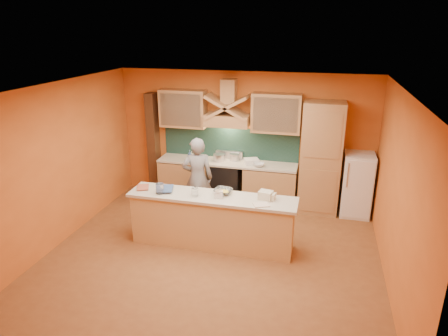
% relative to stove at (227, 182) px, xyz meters
% --- Properties ---
extents(floor, '(5.50, 5.00, 0.01)m').
position_rel_stove_xyz_m(floor, '(0.30, -2.20, -0.45)').
color(floor, brown).
rests_on(floor, ground).
extents(ceiling, '(5.50, 5.00, 0.01)m').
position_rel_stove_xyz_m(ceiling, '(0.30, -2.20, 2.35)').
color(ceiling, white).
rests_on(ceiling, wall_back).
extents(wall_back, '(5.50, 0.02, 2.80)m').
position_rel_stove_xyz_m(wall_back, '(0.30, 0.30, 0.95)').
color(wall_back, orange).
rests_on(wall_back, floor).
extents(wall_front, '(5.50, 0.02, 2.80)m').
position_rel_stove_xyz_m(wall_front, '(0.30, -4.70, 0.95)').
color(wall_front, orange).
rests_on(wall_front, floor).
extents(wall_left, '(0.02, 5.00, 2.80)m').
position_rel_stove_xyz_m(wall_left, '(-2.45, -2.20, 0.95)').
color(wall_left, orange).
rests_on(wall_left, floor).
extents(wall_right, '(0.02, 5.00, 2.80)m').
position_rel_stove_xyz_m(wall_right, '(3.05, -2.20, 0.95)').
color(wall_right, orange).
rests_on(wall_right, floor).
extents(base_cabinet_left, '(1.10, 0.60, 0.86)m').
position_rel_stove_xyz_m(base_cabinet_left, '(-0.95, 0.00, -0.02)').
color(base_cabinet_left, tan).
rests_on(base_cabinet_left, floor).
extents(base_cabinet_right, '(1.10, 0.60, 0.86)m').
position_rel_stove_xyz_m(base_cabinet_right, '(0.95, 0.00, -0.02)').
color(base_cabinet_right, tan).
rests_on(base_cabinet_right, floor).
extents(counter_top, '(3.00, 0.62, 0.04)m').
position_rel_stove_xyz_m(counter_top, '(-0.00, 0.00, 0.45)').
color(counter_top, beige).
rests_on(counter_top, base_cabinet_left).
extents(stove, '(0.60, 0.58, 0.90)m').
position_rel_stove_xyz_m(stove, '(0.00, 0.00, 0.00)').
color(stove, black).
rests_on(stove, floor).
extents(backsplash, '(3.00, 0.03, 0.70)m').
position_rel_stove_xyz_m(backsplash, '(-0.00, 0.28, 0.80)').
color(backsplash, '#17322D').
rests_on(backsplash, wall_back).
extents(range_hood, '(0.92, 0.50, 0.24)m').
position_rel_stove_xyz_m(range_hood, '(0.00, 0.05, 1.37)').
color(range_hood, tan).
rests_on(range_hood, wall_back).
extents(hood_chimney, '(0.30, 0.30, 0.50)m').
position_rel_stove_xyz_m(hood_chimney, '(0.00, 0.15, 1.95)').
color(hood_chimney, tan).
rests_on(hood_chimney, wall_back).
extents(upper_cabinet_left, '(1.00, 0.35, 0.80)m').
position_rel_stove_xyz_m(upper_cabinet_left, '(-1.00, 0.12, 1.55)').
color(upper_cabinet_left, tan).
rests_on(upper_cabinet_left, wall_back).
extents(upper_cabinet_right, '(1.00, 0.35, 0.80)m').
position_rel_stove_xyz_m(upper_cabinet_right, '(1.00, 0.12, 1.55)').
color(upper_cabinet_right, tan).
rests_on(upper_cabinet_right, wall_back).
extents(pantry_column, '(0.80, 0.60, 2.30)m').
position_rel_stove_xyz_m(pantry_column, '(1.95, 0.00, 0.70)').
color(pantry_column, tan).
rests_on(pantry_column, floor).
extents(fridge, '(0.58, 0.60, 1.30)m').
position_rel_stove_xyz_m(fridge, '(2.70, 0.00, 0.20)').
color(fridge, white).
rests_on(fridge, floor).
extents(trim_column_left, '(0.20, 0.30, 2.30)m').
position_rel_stove_xyz_m(trim_column_left, '(-1.75, 0.15, 0.70)').
color(trim_column_left, '#472816').
rests_on(trim_column_left, floor).
extents(island_body, '(2.80, 0.55, 0.88)m').
position_rel_stove_xyz_m(island_body, '(0.20, -1.90, -0.01)').
color(island_body, tan).
rests_on(island_body, floor).
extents(island_top, '(2.90, 0.62, 0.05)m').
position_rel_stove_xyz_m(island_top, '(0.20, -1.90, 0.47)').
color(island_top, beige).
rests_on(island_top, island_body).
extents(person, '(0.70, 0.56, 1.66)m').
position_rel_stove_xyz_m(person, '(-0.38, -0.89, 0.38)').
color(person, gray).
rests_on(person, floor).
extents(pot_large, '(0.30, 0.30, 0.15)m').
position_rel_stove_xyz_m(pot_large, '(-0.17, 0.01, 0.53)').
color(pot_large, silver).
rests_on(pot_large, stove).
extents(pot_small, '(0.20, 0.20, 0.15)m').
position_rel_stove_xyz_m(pot_small, '(0.14, 0.11, 0.53)').
color(pot_small, silver).
rests_on(pot_small, stove).
extents(soap_bottle_a, '(0.10, 0.11, 0.18)m').
position_rel_stove_xyz_m(soap_bottle_a, '(-0.78, -0.04, 0.56)').
color(soap_bottle_a, white).
rests_on(soap_bottle_a, counter_top).
extents(soap_bottle_b, '(0.13, 0.13, 0.23)m').
position_rel_stove_xyz_m(soap_bottle_b, '(-0.79, -0.14, 0.59)').
color(soap_bottle_b, '#315488').
rests_on(soap_bottle_b, counter_top).
extents(bowl_back, '(0.27, 0.27, 0.07)m').
position_rel_stove_xyz_m(bowl_back, '(0.71, -0.15, 0.51)').
color(bowl_back, silver).
rests_on(bowl_back, counter_top).
extents(dish_rack, '(0.36, 0.33, 0.11)m').
position_rel_stove_xyz_m(dish_rack, '(0.53, -0.00, 0.52)').
color(dish_rack, silver).
rests_on(dish_rack, counter_top).
extents(book_lower, '(0.30, 0.34, 0.03)m').
position_rel_stove_xyz_m(book_lower, '(-1.18, -1.91, 0.51)').
color(book_lower, '#AA543C').
rests_on(book_lower, island_top).
extents(book_upper, '(0.34, 0.40, 0.03)m').
position_rel_stove_xyz_m(book_upper, '(-0.77, -1.92, 0.53)').
color(book_upper, '#3B5382').
rests_on(book_upper, island_top).
extents(jar_large, '(0.18, 0.18, 0.18)m').
position_rel_stove_xyz_m(jar_large, '(-0.70, -2.02, 0.58)').
color(jar_large, silver).
rests_on(jar_large, island_top).
extents(jar_small, '(0.15, 0.15, 0.14)m').
position_rel_stove_xyz_m(jar_small, '(-0.08, -1.97, 0.57)').
color(jar_small, white).
rests_on(jar_small, island_top).
extents(kitchen_scale, '(0.14, 0.14, 0.11)m').
position_rel_stove_xyz_m(kitchen_scale, '(0.33, -1.95, 0.55)').
color(kitchen_scale, white).
rests_on(kitchen_scale, island_top).
extents(mixing_bowl, '(0.36, 0.36, 0.08)m').
position_rel_stove_xyz_m(mixing_bowl, '(0.36, -1.75, 0.53)').
color(mixing_bowl, silver).
rests_on(mixing_bowl, island_top).
extents(cloth, '(0.31, 0.28, 0.02)m').
position_rel_stove_xyz_m(cloth, '(1.08, -2.07, 0.50)').
color(cloth, beige).
rests_on(cloth, island_top).
extents(grocery_bag_a, '(0.25, 0.22, 0.14)m').
position_rel_stove_xyz_m(grocery_bag_a, '(1.11, -1.82, 0.57)').
color(grocery_bag_a, beige).
rests_on(grocery_bag_a, island_top).
extents(grocery_bag_b, '(0.21, 0.17, 0.11)m').
position_rel_stove_xyz_m(grocery_bag_b, '(1.18, -1.80, 0.55)').
color(grocery_bag_b, beige).
rests_on(grocery_bag_b, island_top).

